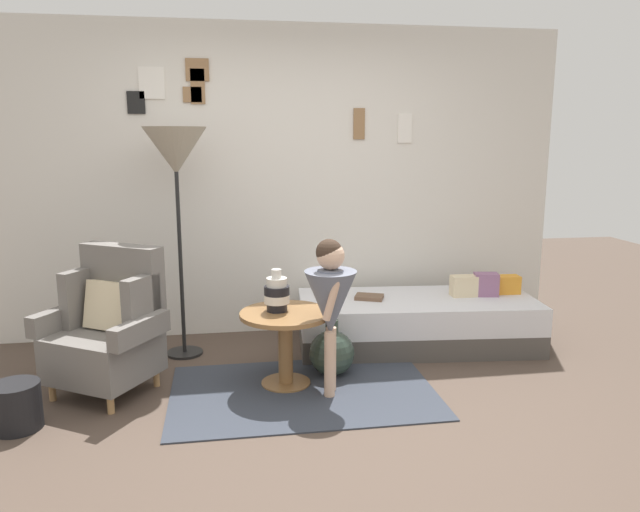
% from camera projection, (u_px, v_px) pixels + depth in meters
% --- Properties ---
extents(ground_plane, '(12.00, 12.00, 0.00)m').
position_uv_depth(ground_plane, '(321.00, 431.00, 3.50)').
color(ground_plane, '#4C3D33').
extents(gallery_wall, '(4.80, 0.12, 2.60)m').
position_uv_depth(gallery_wall, '(284.00, 182.00, 5.13)').
color(gallery_wall, silver).
rests_on(gallery_wall, ground).
extents(rug, '(1.76, 1.14, 0.01)m').
position_uv_depth(rug, '(303.00, 392.00, 4.02)').
color(rug, '#333842').
rests_on(rug, ground).
extents(armchair, '(0.90, 0.84, 0.97)m').
position_uv_depth(armchair, '(109.00, 327.00, 3.99)').
color(armchair, tan).
rests_on(armchair, ground).
extents(daybed, '(1.96, 0.97, 0.40)m').
position_uv_depth(daybed, '(417.00, 322.00, 4.89)').
color(daybed, '#4C4742').
rests_on(daybed, ground).
extents(pillow_head, '(0.23, 0.13, 0.15)m').
position_uv_depth(pillow_head, '(506.00, 284.00, 4.99)').
color(pillow_head, orange).
rests_on(pillow_head, daybed).
extents(pillow_mid, '(0.21, 0.15, 0.19)m').
position_uv_depth(pillow_mid, '(486.00, 284.00, 4.92)').
color(pillow_mid, gray).
rests_on(pillow_mid, daybed).
extents(pillow_back, '(0.22, 0.13, 0.17)m').
position_uv_depth(pillow_back, '(464.00, 286.00, 4.91)').
color(pillow_back, beige).
rests_on(pillow_back, daybed).
extents(side_table, '(0.62, 0.62, 0.52)m').
position_uv_depth(side_table, '(285.00, 332.00, 4.08)').
color(side_table, olive).
rests_on(side_table, ground).
extents(vase_striped, '(0.17, 0.17, 0.29)m').
position_uv_depth(vase_striped, '(277.00, 294.00, 4.05)').
color(vase_striped, black).
rests_on(vase_striped, side_table).
extents(floor_lamp, '(0.47, 0.47, 1.76)m').
position_uv_depth(floor_lamp, '(176.00, 157.00, 4.43)').
color(floor_lamp, black).
rests_on(floor_lamp, ground).
extents(person_child, '(0.34, 0.34, 1.05)m').
position_uv_depth(person_child, '(330.00, 298.00, 3.87)').
color(person_child, '#D8AD8E').
rests_on(person_child, ground).
extents(book_on_daybed, '(0.26, 0.23, 0.03)m').
position_uv_depth(book_on_daybed, '(369.00, 297.00, 4.83)').
color(book_on_daybed, brown).
rests_on(book_on_daybed, daybed).
extents(demijohn_near, '(0.33, 0.33, 0.41)m').
position_uv_depth(demijohn_near, '(332.00, 352.00, 4.29)').
color(demijohn_near, '#2D3D33').
rests_on(demijohn_near, ground).
extents(magazine_basket, '(0.28, 0.28, 0.28)m').
position_uv_depth(magazine_basket, '(16.00, 406.00, 3.50)').
color(magazine_basket, black).
rests_on(magazine_basket, ground).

